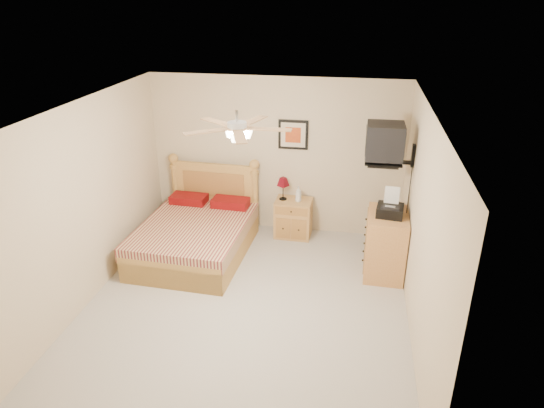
# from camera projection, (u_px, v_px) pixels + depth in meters

# --- Properties ---
(floor) EXTENTS (4.50, 4.50, 0.00)m
(floor) POSITION_uv_depth(u_px,v_px,m) (246.00, 305.00, 6.15)
(floor) COLOR #A49D94
(floor) RESTS_ON ground
(ceiling) EXTENTS (4.00, 4.50, 0.04)m
(ceiling) POSITION_uv_depth(u_px,v_px,m) (241.00, 110.00, 5.13)
(ceiling) COLOR white
(ceiling) RESTS_ON ground
(wall_back) EXTENTS (4.00, 0.04, 2.50)m
(wall_back) POSITION_uv_depth(u_px,v_px,m) (276.00, 156.00, 7.66)
(wall_back) COLOR #C9B494
(wall_back) RESTS_ON ground
(wall_front) EXTENTS (4.00, 0.04, 2.50)m
(wall_front) POSITION_uv_depth(u_px,v_px,m) (176.00, 344.00, 3.62)
(wall_front) COLOR #C9B494
(wall_front) RESTS_ON ground
(wall_left) EXTENTS (0.04, 4.50, 2.50)m
(wall_left) POSITION_uv_depth(u_px,v_px,m) (86.00, 204.00, 5.96)
(wall_left) COLOR #C9B494
(wall_left) RESTS_ON ground
(wall_right) EXTENTS (0.04, 4.50, 2.50)m
(wall_right) POSITION_uv_depth(u_px,v_px,m) (421.00, 230.00, 5.32)
(wall_right) COLOR #C9B494
(wall_right) RESTS_ON ground
(bed) EXTENTS (1.55, 1.99, 1.25)m
(bed) POSITION_uv_depth(u_px,v_px,m) (193.00, 217.00, 7.07)
(bed) COLOR #AC7D3F
(bed) RESTS_ON ground
(nightstand) EXTENTS (0.58, 0.44, 0.62)m
(nightstand) POSITION_uv_depth(u_px,v_px,m) (293.00, 218.00, 7.78)
(nightstand) COLOR #B87D3F
(nightstand) RESTS_ON ground
(table_lamp) EXTENTS (0.23, 0.23, 0.37)m
(table_lamp) POSITION_uv_depth(u_px,v_px,m) (283.00, 189.00, 7.62)
(table_lamp) COLOR #570611
(table_lamp) RESTS_ON nightstand
(lotion_bottle) EXTENTS (0.13, 0.13, 0.25)m
(lotion_bottle) POSITION_uv_depth(u_px,v_px,m) (298.00, 194.00, 7.57)
(lotion_bottle) COLOR silver
(lotion_bottle) RESTS_ON nightstand
(framed_picture) EXTENTS (0.46, 0.04, 0.46)m
(framed_picture) POSITION_uv_depth(u_px,v_px,m) (293.00, 135.00, 7.45)
(framed_picture) COLOR black
(framed_picture) RESTS_ON wall_back
(dresser) EXTENTS (0.56, 0.78, 0.90)m
(dresser) POSITION_uv_depth(u_px,v_px,m) (386.00, 244.00, 6.68)
(dresser) COLOR #B37137
(dresser) RESTS_ON ground
(fax_machine) EXTENTS (0.39, 0.41, 0.37)m
(fax_machine) POSITION_uv_depth(u_px,v_px,m) (391.00, 203.00, 6.40)
(fax_machine) COLOR black
(fax_machine) RESTS_ON dresser
(magazine_lower) EXTENTS (0.30, 0.34, 0.03)m
(magazine_lower) POSITION_uv_depth(u_px,v_px,m) (384.00, 204.00, 6.78)
(magazine_lower) COLOR #AA9C8B
(magazine_lower) RESTS_ON dresser
(magazine_upper) EXTENTS (0.24, 0.28, 0.02)m
(magazine_upper) POSITION_uv_depth(u_px,v_px,m) (387.00, 202.00, 6.77)
(magazine_upper) COLOR gray
(magazine_upper) RESTS_ON magazine_lower
(wall_tv) EXTENTS (0.56, 0.46, 0.58)m
(wall_tv) POSITION_uv_depth(u_px,v_px,m) (396.00, 144.00, 6.34)
(wall_tv) COLOR black
(wall_tv) RESTS_ON wall_right
(ceiling_fan) EXTENTS (1.14, 1.14, 0.28)m
(ceiling_fan) POSITION_uv_depth(u_px,v_px,m) (237.00, 128.00, 5.01)
(ceiling_fan) COLOR white
(ceiling_fan) RESTS_ON ceiling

